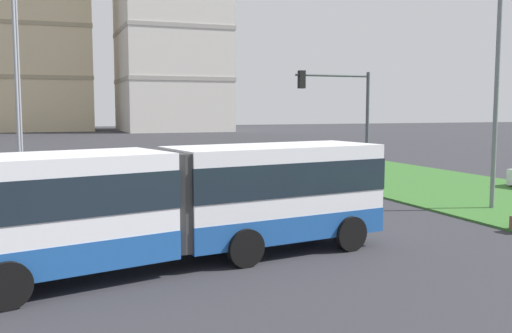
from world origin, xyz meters
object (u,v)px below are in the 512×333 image
at_px(traffic_light_far_right, 344,110).
at_px(streetlight_median, 497,73).
at_px(articulated_bus, 182,201).
at_px(apartment_tower_centre, 171,10).

height_order(traffic_light_far_right, streetlight_median, streetlight_median).
xyz_separation_m(traffic_light_far_right, streetlight_median, (3.57, -5.77, 1.45)).
relative_size(articulated_bus, apartment_tower_centre, 0.28).
relative_size(traffic_light_far_right, apartment_tower_centre, 0.13).
height_order(articulated_bus, streetlight_median, streetlight_median).
bearing_deg(articulated_bus, traffic_light_far_right, 43.34).
bearing_deg(traffic_light_far_right, apartment_tower_centre, 83.63).
bearing_deg(apartment_tower_centre, traffic_light_far_right, -96.37).
xyz_separation_m(streetlight_median, apartment_tower_centre, (5.26, 84.85, 15.96)).
bearing_deg(articulated_bus, apartment_tower_centre, 78.06).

